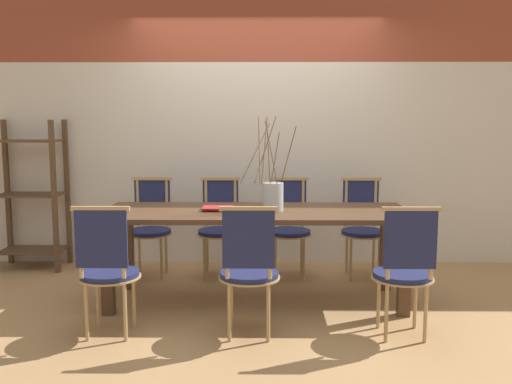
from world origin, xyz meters
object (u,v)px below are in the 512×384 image
at_px(shelving_rack, 30,195).
at_px(dining_table, 256,223).
at_px(chair_near_center, 405,268).
at_px(book_stack, 218,208).
at_px(vase_centerpiece, 273,195).
at_px(chair_far_center, 289,224).

bearing_deg(shelving_rack, dining_table, -24.50).
bearing_deg(dining_table, chair_near_center, -37.29).
bearing_deg(shelving_rack, book_stack, -27.63).
bearing_deg(book_stack, vase_centerpiece, -3.01).
bearing_deg(chair_near_center, book_stack, 149.42).
relative_size(chair_far_center, book_stack, 3.71).
distance_m(chair_near_center, chair_far_center, 1.71).
bearing_deg(shelving_rack, chair_near_center, -28.84).
xyz_separation_m(dining_table, chair_far_center, (0.30, 0.78, -0.16)).
bearing_deg(dining_table, book_stack, 178.73).
relative_size(chair_near_center, vase_centerpiece, 1.23).
xyz_separation_m(vase_centerpiece, shelving_rack, (-2.40, 1.05, -0.15)).
bearing_deg(chair_far_center, chair_near_center, 114.78).
relative_size(vase_centerpiece, book_stack, 3.01).
distance_m(dining_table, chair_far_center, 0.85).
bearing_deg(dining_table, chair_far_center, 68.70).
distance_m(dining_table, shelving_rack, 2.49).
distance_m(chair_near_center, shelving_rack, 3.75).
bearing_deg(vase_centerpiece, book_stack, 176.99).
height_order(vase_centerpiece, shelving_rack, vase_centerpiece).
height_order(chair_near_center, book_stack, chair_near_center).
height_order(dining_table, shelving_rack, shelving_rack).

